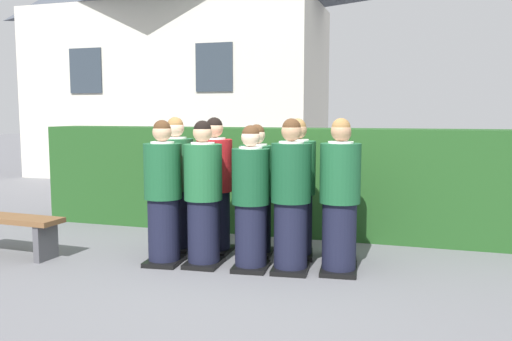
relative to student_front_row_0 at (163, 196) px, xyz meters
name	(u,v)px	position (x,y,z in m)	size (l,w,h in m)	color
ground_plane	(248,268)	(0.96, 0.11, -0.77)	(60.00, 60.00, 0.00)	slate
student_front_row_0	(163,196)	(0.00, 0.00, 0.00)	(0.42, 0.53, 1.62)	black
student_front_row_1	(203,197)	(0.46, 0.06, 0.00)	(0.42, 0.48, 1.62)	black
student_front_row_2	(251,202)	(1.00, 0.09, -0.03)	(0.41, 0.52, 1.57)	black
student_front_row_3	(291,199)	(1.43, 0.14, 0.01)	(0.43, 0.51, 1.64)	black
student_front_row_4	(340,200)	(1.94, 0.24, 0.01)	(0.43, 0.54, 1.64)	black
student_rear_row_0	(176,188)	(-0.12, 0.57, 0.01)	(0.43, 0.51, 1.65)	black
student_in_red_blazer	(215,189)	(0.37, 0.62, 0.01)	(0.43, 0.49, 1.65)	black
student_rear_row_2	(257,193)	(0.89, 0.66, -0.03)	(0.42, 0.52, 1.57)	black
student_rear_row_3	(297,192)	(1.37, 0.72, 0.01)	(0.46, 0.53, 1.64)	black
student_rear_row_4	(341,195)	(1.87, 0.78, -0.01)	(0.43, 0.51, 1.60)	black
hedge	(288,181)	(0.96, 1.95, -0.03)	(7.50, 0.70, 1.49)	#214C1E
school_building_main	(178,47)	(-3.50, 7.74, 2.67)	(8.03, 3.50, 6.68)	beige
wooden_bench	(8,227)	(-1.93, -0.25, -0.42)	(1.42, 0.43, 0.48)	brown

